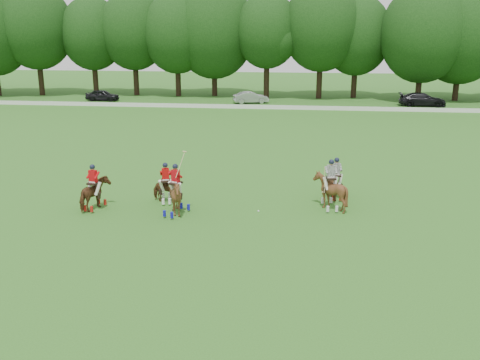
# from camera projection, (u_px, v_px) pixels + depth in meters

# --- Properties ---
(ground) EXTENTS (180.00, 180.00, 0.00)m
(ground) POSITION_uv_depth(u_px,v_px,m) (182.00, 237.00, 22.61)
(ground) COLOR #2E621C
(ground) RESTS_ON ground
(tree_line) EXTENTS (117.98, 14.32, 14.75)m
(tree_line) POSITION_uv_depth(u_px,v_px,m) (270.00, 31.00, 66.22)
(tree_line) COLOR black
(tree_line) RESTS_ON ground
(boundary_rail) EXTENTS (120.00, 0.10, 0.44)m
(boundary_rail) POSITION_uv_depth(u_px,v_px,m) (260.00, 107.00, 58.84)
(boundary_rail) COLOR white
(boundary_rail) RESTS_ON ground
(car_left) EXTENTS (4.05, 1.69, 1.37)m
(car_left) POSITION_uv_depth(u_px,v_px,m) (102.00, 95.00, 65.33)
(car_left) COLOR black
(car_left) RESTS_ON ground
(car_mid) EXTENTS (4.37, 2.60, 1.36)m
(car_mid) POSITION_uv_depth(u_px,v_px,m) (251.00, 98.00, 63.18)
(car_mid) COLOR #A3A3A8
(car_mid) RESTS_ON ground
(car_right) EXTENTS (5.29, 2.35, 1.51)m
(car_right) POSITION_uv_depth(u_px,v_px,m) (422.00, 99.00, 60.84)
(car_right) COLOR black
(car_right) RESTS_ON ground
(polo_red_a) EXTENTS (1.21, 1.97, 2.26)m
(polo_red_a) POSITION_uv_depth(u_px,v_px,m) (94.00, 194.00, 25.85)
(polo_red_a) COLOR #512C15
(polo_red_a) RESTS_ON ground
(polo_red_b) EXTENTS (1.57, 1.43, 2.08)m
(polo_red_b) POSITION_uv_depth(u_px,v_px,m) (166.00, 189.00, 26.90)
(polo_red_b) COLOR #512C15
(polo_red_b) RESTS_ON ground
(polo_red_c) EXTENTS (1.98, 2.07, 3.02)m
(polo_red_c) POSITION_uv_depth(u_px,v_px,m) (176.00, 196.00, 25.09)
(polo_red_c) COLOR #512C15
(polo_red_c) RESTS_ON ground
(polo_stripe_a) EXTENTS (1.11, 1.82, 2.18)m
(polo_stripe_a) POSITION_uv_depth(u_px,v_px,m) (336.00, 184.00, 27.51)
(polo_stripe_a) COLOR #512C15
(polo_stripe_a) RESTS_ON ground
(polo_stripe_b) EXTENTS (1.70, 1.85, 2.48)m
(polo_stripe_b) POSITION_uv_depth(u_px,v_px,m) (330.00, 191.00, 25.91)
(polo_stripe_b) COLOR #512C15
(polo_stripe_b) RESTS_ON ground
(polo_ball) EXTENTS (0.09, 0.09, 0.09)m
(polo_ball) POSITION_uv_depth(u_px,v_px,m) (258.00, 211.00, 25.69)
(polo_ball) COLOR white
(polo_ball) RESTS_ON ground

